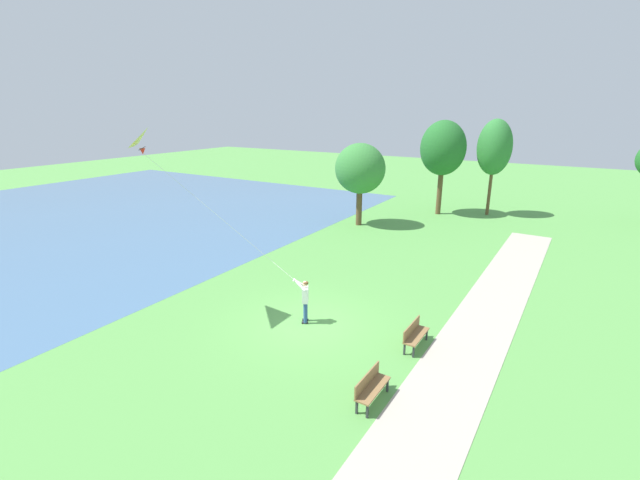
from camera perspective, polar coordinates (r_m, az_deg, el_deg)
The scene contains 10 objects.
ground_plane at distance 17.07m, azimuth -1.62°, elevation -11.03°, with size 120.00×120.00×0.00m, color #569947.
lake_water at distance 37.68m, azimuth -31.08°, elevation 2.23°, with size 36.00×44.00×0.01m, color #476B8E.
walkway_path at distance 16.86m, azimuth 19.58°, elevation -12.47°, with size 2.40×32.00×0.02m, color #ADA393.
person_kite_flyer at distance 16.74m, azimuth -2.03°, elevation -7.63°, with size 0.62×0.52×1.83m.
flying_kite at distance 16.76m, azimuth -21.64°, elevation 11.99°, with size 5.31×3.09×5.58m.
park_bench_near_walkway at distance 12.93m, azimuth 6.74°, elevation -18.64°, with size 0.46×1.51×0.88m.
park_bench_far_walkway at distance 15.70m, azimuth 12.42°, elevation -12.01°, with size 0.46×1.51×0.88m.
tree_lakeside_near at distance 30.45m, azimuth 5.33°, elevation 9.35°, with size 3.58×3.22×5.79m.
tree_treeline_right at distance 34.87m, azimuth 16.00°, elevation 11.59°, with size 3.43×3.53×7.24m.
tree_treeline_center at distance 35.80m, azimuth 22.13°, elevation 11.29°, with size 2.54×2.72×7.34m.
Camera 1 is at (8.23, -12.63, 8.02)m, focal length 24.14 mm.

